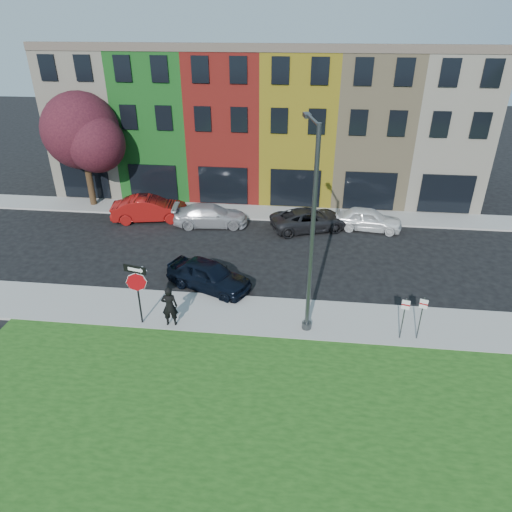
# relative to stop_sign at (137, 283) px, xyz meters

# --- Properties ---
(ground) EXTENTS (120.00, 120.00, 0.00)m
(ground) POSITION_rel_stop_sign_xyz_m (6.11, -1.88, -2.15)
(ground) COLOR black
(ground) RESTS_ON ground
(sidewalk_near) EXTENTS (40.00, 3.00, 0.12)m
(sidewalk_near) POSITION_rel_stop_sign_xyz_m (8.11, 1.12, -2.09)
(sidewalk_near) COLOR #9A9791
(sidewalk_near) RESTS_ON ground
(sidewalk_far) EXTENTS (40.00, 2.40, 0.12)m
(sidewalk_far) POSITION_rel_stop_sign_xyz_m (3.11, 13.12, -2.09)
(sidewalk_far) COLOR #9A9791
(sidewalk_far) RESTS_ON ground
(rowhouse_block) EXTENTS (30.00, 10.12, 10.00)m
(rowhouse_block) POSITION_rel_stop_sign_xyz_m (3.61, 19.31, 2.84)
(rowhouse_block) COLOR beige
(rowhouse_block) RESTS_ON ground
(stop_sign) EXTENTS (1.03, 0.28, 2.84)m
(stop_sign) POSITION_rel_stop_sign_xyz_m (0.00, 0.00, 0.00)
(stop_sign) COLOR black
(stop_sign) RESTS_ON sidewalk_near
(man) EXTENTS (0.80, 0.63, 1.87)m
(man) POSITION_rel_stop_sign_xyz_m (1.31, 0.02, -1.09)
(man) COLOR black
(man) RESTS_ON sidewalk_near
(sedan_near) EXTENTS (4.90, 5.60, 1.48)m
(sedan_near) POSITION_rel_stop_sign_xyz_m (2.31, 3.31, -1.41)
(sedan_near) COLOR black
(sedan_near) RESTS_ON ground
(parked_car_red) EXTENTS (3.57, 5.50, 1.60)m
(parked_car_red) POSITION_rel_stop_sign_xyz_m (-3.24, 11.17, -1.35)
(parked_car_red) COLOR maroon
(parked_car_red) RESTS_ON ground
(parked_car_silver) EXTENTS (2.99, 5.16, 1.37)m
(parked_car_silver) POSITION_rel_stop_sign_xyz_m (0.87, 10.81, -1.47)
(parked_car_silver) COLOR #A1A1A5
(parked_car_silver) RESTS_ON ground
(parked_car_dark) EXTENTS (5.33, 6.26, 1.34)m
(parked_car_dark) POSITION_rel_stop_sign_xyz_m (7.14, 10.88, -1.48)
(parked_car_dark) COLOR black
(parked_car_dark) RESTS_ON ground
(parked_car_white) EXTENTS (2.70, 4.54, 1.40)m
(parked_car_white) POSITION_rel_stop_sign_xyz_m (10.82, 11.30, -1.45)
(parked_car_white) COLOR white
(parked_car_white) RESTS_ON ground
(street_lamp) EXTENTS (0.83, 2.55, 8.66)m
(street_lamp) POSITION_rel_stop_sign_xyz_m (7.11, 0.58, 2.33)
(street_lamp) COLOR #414446
(street_lamp) RESTS_ON sidewalk_near
(parking_sign_a) EXTENTS (0.32, 0.12, 1.94)m
(parking_sign_a) POSITION_rel_stop_sign_xyz_m (11.02, 0.14, -0.80)
(parking_sign_a) COLOR #414446
(parking_sign_a) RESTS_ON sidewalk_near
(parking_sign_b) EXTENTS (0.31, 0.13, 2.01)m
(parking_sign_b) POSITION_rel_stop_sign_xyz_m (11.72, 0.20, -0.76)
(parking_sign_b) COLOR #414446
(parking_sign_b) RESTS_ON sidewalk_near
(tree_purple) EXTENTS (6.01, 5.26, 7.65)m
(tree_purple) POSITION_rel_stop_sign_xyz_m (-7.98, 13.28, 2.98)
(tree_purple) COLOR black
(tree_purple) RESTS_ON sidewalk_far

